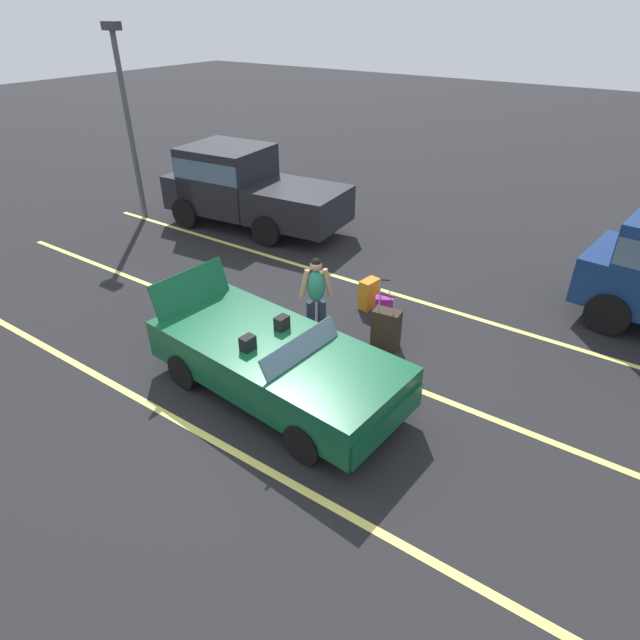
# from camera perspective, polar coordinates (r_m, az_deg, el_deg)

# --- Properties ---
(ground_plane) EXTENTS (80.00, 80.00, 0.00)m
(ground_plane) POSITION_cam_1_polar(r_m,az_deg,el_deg) (8.57, -4.56, -7.77)
(ground_plane) COLOR black
(lot_line_near) EXTENTS (18.00, 0.12, 0.01)m
(lot_line_near) POSITION_cam_1_polar(r_m,az_deg,el_deg) (7.83, -10.98, -12.88)
(lot_line_near) COLOR #EAE066
(lot_line_near) RESTS_ON ground_plane
(lot_line_mid) EXTENTS (18.00, 0.12, 0.01)m
(lot_line_mid) POSITION_cam_1_polar(r_m,az_deg,el_deg) (9.42, 0.46, -3.62)
(lot_line_mid) COLOR #EAE066
(lot_line_mid) RESTS_ON ground_plane
(lot_line_far) EXTENTS (18.00, 0.12, 0.01)m
(lot_line_far) POSITION_cam_1_polar(r_m,az_deg,el_deg) (11.43, 8.08, 2.80)
(lot_line_far) COLOR #EAE066
(lot_line_far) RESTS_ON ground_plane
(convertible_car) EXTENTS (4.27, 2.11, 1.53)m
(convertible_car) POSITION_cam_1_polar(r_m,az_deg,el_deg) (8.10, -3.71, -5.08)
(convertible_car) COLOR #0F4C2D
(convertible_car) RESTS_ON ground_plane
(suitcase_large_black) EXTENTS (0.51, 0.35, 1.10)m
(suitcase_large_black) POSITION_cam_1_polar(r_m,az_deg,el_deg) (9.48, 7.16, -0.96)
(suitcase_large_black) COLOR #2D2319
(suitcase_large_black) RESTS_ON ground_plane
(suitcase_medium_bright) EXTENTS (0.30, 0.43, 0.62)m
(suitcase_medium_bright) POSITION_cam_1_polar(r_m,az_deg,el_deg) (10.72, 5.31, 2.83)
(suitcase_medium_bright) COLOR orange
(suitcase_medium_bright) RESTS_ON ground_plane
(suitcase_small_carryon) EXTENTS (0.39, 0.33, 0.86)m
(suitcase_small_carryon) POSITION_cam_1_polar(r_m,az_deg,el_deg) (10.34, 6.90, 1.26)
(suitcase_small_carryon) COLOR #991E8C
(suitcase_small_carryon) RESTS_ON ground_plane
(traveler_person) EXTENTS (0.52, 0.46, 1.65)m
(traveler_person) POSITION_cam_1_polar(r_m,az_deg,el_deg) (9.29, -0.41, 2.61)
(traveler_person) COLOR #1E2338
(traveler_person) RESTS_ON ground_plane
(parked_pickup_truck_far) EXTENTS (5.15, 2.41, 2.10)m
(parked_pickup_truck_far) POSITION_cam_1_polar(r_m,az_deg,el_deg) (14.85, -8.33, 14.15)
(parked_pickup_truck_far) COLOR black
(parked_pickup_truck_far) RESTS_ON ground_plane
(parking_lamp_post) EXTENTS (0.50, 0.24, 4.96)m
(parking_lamp_post) POSITION_cam_1_polar(r_m,az_deg,el_deg) (15.79, -20.15, 20.39)
(parking_lamp_post) COLOR #4C4C51
(parking_lamp_post) RESTS_ON ground_plane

